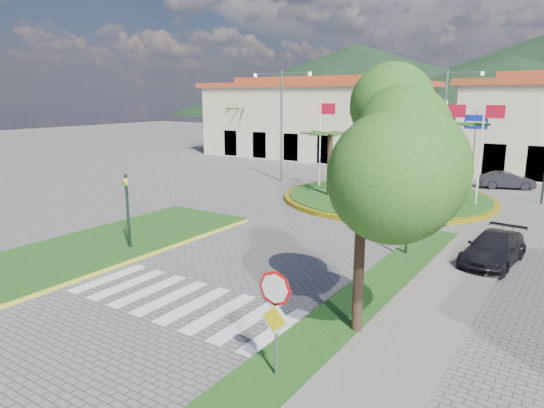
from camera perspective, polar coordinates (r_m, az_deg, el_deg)
The scene contains 21 objects.
ground at distance 13.44m, azimuth -23.27°, elevation -16.21°, with size 160.00×160.00×0.00m, color slate.
sidewalk_right at distance 11.04m, azimuth 5.63°, elevation -21.48°, with size 4.00×28.00×0.15m, color gray.
verge_right at distance 11.54m, azimuth 0.04°, elevation -19.65°, with size 1.60×28.00×0.18m, color #1A4D16.
median_left at distance 21.53m, azimuth -19.58°, elevation -4.73°, with size 5.00×14.00×0.18m, color #1A4D16.
crosswalk at distance 15.67m, azimuth -10.81°, elevation -11.09°, with size 8.00×3.00×0.01m, color silver.
roundabout_island at distance 30.53m, azimuth 13.41°, elevation 0.83°, with size 12.70×12.70×6.00m.
stop_sign at distance 10.65m, azimuth 0.39°, elevation -12.15°, with size 0.80×0.11×2.65m.
deciduous_tree at distance 12.12m, azimuth 10.79°, elevation 7.32°, with size 3.60×3.60×6.80m.
traffic_light_left at distance 20.37m, azimuth -16.64°, elevation -0.10°, with size 0.15×0.18×3.20m.
traffic_light_right at distance 19.48m, azimuth 15.76°, elevation -0.62°, with size 0.15×0.18×3.20m.
direction_sign_west at distance 39.14m, azimuth 15.53°, elevation 8.22°, with size 1.60×0.14×5.20m.
direction_sign_east at distance 37.88m, azimuth 22.78°, elevation 7.57°, with size 1.60×0.14×5.20m.
street_lamp_centre at distance 37.32m, azimuth 19.57°, elevation 9.25°, with size 4.80×0.16×8.00m.
street_lamp_west at distance 35.76m, azimuth 1.12°, elevation 9.85°, with size 4.80×0.16×8.00m.
building_left at distance 50.38m, azimuth 4.94°, elevation 9.96°, with size 23.32×9.54×8.05m.
hill_far_west at distance 160.08m, azimuth 9.85°, elevation 14.20°, with size 140.00×140.00×22.00m, color black.
hill_near_back at distance 137.63m, azimuth 25.78°, elevation 12.18°, with size 110.00×110.00×16.00m, color black.
white_van at distance 46.23m, azimuth 9.68°, elevation 5.40°, with size 1.81×3.92×1.09m, color silver.
car_dark_a at distance 43.42m, azimuth 10.45°, elevation 4.88°, with size 1.24×3.07×1.05m, color black.
car_dark_b at distance 36.87m, azimuth 25.92°, elevation 2.53°, with size 1.22×3.50×1.15m, color black.
car_side_right at distance 20.16m, azimuth 24.60°, elevation -4.83°, with size 1.67×4.11×1.19m, color black.
Camera 1 is at (10.19, -6.13, 6.26)m, focal length 32.00 mm.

